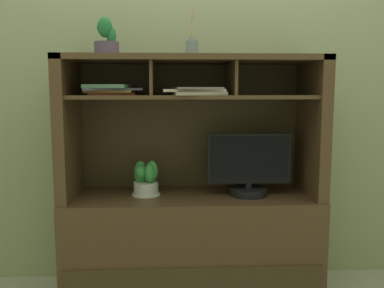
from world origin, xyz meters
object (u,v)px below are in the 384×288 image
Objects in this scene: media_console at (192,220)px; diffuser_bottle at (192,48)px; magazine_stack_left at (111,89)px; potted_succulent at (106,42)px; tv_monitor at (249,168)px; potted_orchid at (146,180)px; magazine_stack_centre at (196,91)px.

diffuser_bottle is (0.00, 0.01, 0.96)m from media_console.
media_console is 0.96m from diffuser_bottle.
potted_succulent is (-0.02, 0.03, 0.25)m from magazine_stack_left.
tv_monitor is 2.36× the size of potted_orchid.
potted_succulent reaches higher than tv_monitor.
potted_succulent is at bearing 177.43° from tv_monitor.
diffuser_bottle is at bearing 171.99° from tv_monitor.
tv_monitor is at bearing 0.03° from magazine_stack_left.
tv_monitor is 1.38× the size of magazine_stack_centre.
magazine_stack_left reaches higher than tv_monitor.
diffuser_bottle reaches higher than magazine_stack_left.
tv_monitor is 0.73m from diffuser_bottle.
potted_orchid is at bearing 11.84° from magazine_stack_left.
potted_orchid is 0.78m from potted_succulent.
diffuser_bottle reaches higher than tv_monitor.
magazine_stack_left reaches higher than magazine_stack_centre.
media_console is at bearing -90.00° from diffuser_bottle.
media_console is at bearing 173.89° from tv_monitor.
diffuser_bottle is at bearing 90.00° from media_console.
diffuser_bottle reaches higher than potted_succulent.
media_console reaches higher than potted_orchid.
potted_succulent is at bearing -179.43° from potted_orchid.
media_console is 3.02× the size of tv_monitor.
potted_succulent reaches higher than magazine_stack_centre.
potted_orchid is 0.77m from diffuser_bottle.
diffuser_bottle is 1.26× the size of potted_succulent.
tv_monitor is 0.57m from potted_orchid.
potted_succulent is at bearing 125.03° from magazine_stack_left.
media_console is 1.09m from potted_succulent.
potted_succulent reaches higher than potted_orchid.
potted_succulent is (-0.46, 0.00, 0.99)m from media_console.
diffuser_bottle reaches higher than media_console.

